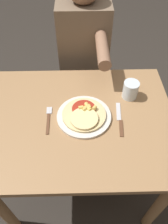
{
  "coord_description": "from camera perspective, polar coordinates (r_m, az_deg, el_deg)",
  "views": [
    {
      "loc": [
        0.01,
        -0.7,
        1.61
      ],
      "look_at": [
        0.02,
        0.01,
        0.77
      ],
      "focal_mm": 35.0,
      "sensor_mm": 36.0,
      "label": 1
    }
  ],
  "objects": [
    {
      "name": "ground_plane",
      "position": [
        1.75,
        -0.84,
        -16.72
      ],
      "size": [
        8.0,
        8.0,
        0.0
      ],
      "primitive_type": "plane",
      "color": "#2D2823"
    },
    {
      "name": "dining_table",
      "position": [
        1.22,
        -1.16,
        -5.3
      ],
      "size": [
        0.99,
        0.77,
        0.73
      ],
      "color": "#9E754C",
      "rests_on": "ground_plane"
    },
    {
      "name": "plate",
      "position": [
        1.12,
        0.0,
        -1.09
      ],
      "size": [
        0.28,
        0.28,
        0.01
      ],
      "color": "silver",
      "rests_on": "dining_table"
    },
    {
      "name": "pizza",
      "position": [
        1.11,
        0.08,
        -0.64
      ],
      "size": [
        0.22,
        0.22,
        0.04
      ],
      "color": "#E0C689",
      "rests_on": "plate"
    },
    {
      "name": "fork",
      "position": [
        1.13,
        -9.25,
        -1.58
      ],
      "size": [
        0.03,
        0.18,
        0.0
      ],
      "color": "brown",
      "rests_on": "dining_table"
    },
    {
      "name": "knife",
      "position": [
        1.13,
        9.33,
        -1.93
      ],
      "size": [
        0.03,
        0.22,
        0.0
      ],
      "color": "brown",
      "rests_on": "dining_table"
    },
    {
      "name": "drinking_glass",
      "position": [
        1.22,
        12.05,
        5.67
      ],
      "size": [
        0.08,
        0.08,
        0.1
      ],
      "color": "silver",
      "rests_on": "dining_table"
    },
    {
      "name": "person_diner",
      "position": [
        1.58,
        -0.01,
        15.25
      ],
      "size": [
        0.34,
        0.52,
        1.23
      ],
      "color": "#2D2D38",
      "rests_on": "ground_plane"
    }
  ]
}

